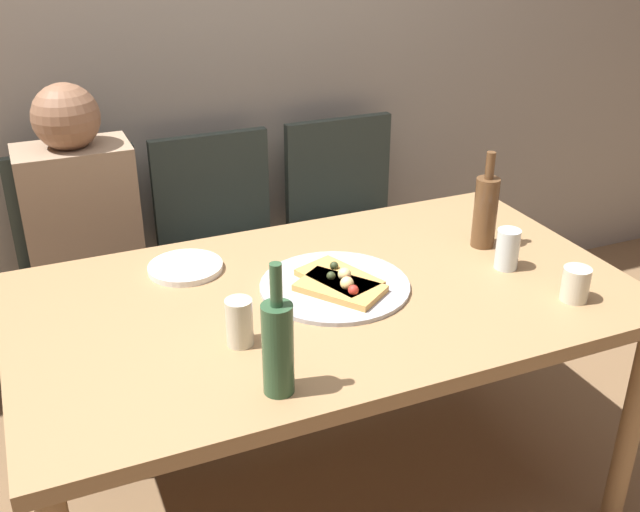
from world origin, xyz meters
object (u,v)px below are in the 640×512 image
at_px(plate_stack, 185,267).
at_px(beer_bottle, 485,210).
at_px(chair_middle, 224,244).
at_px(guest_in_sweater, 89,252).
at_px(pizza_slice_last, 341,288).
at_px(wine_bottle, 278,345).
at_px(wine_glass, 239,322).
at_px(tumbler_far, 576,284).
at_px(dining_table, 326,316).
at_px(pizza_slice_extra, 340,278).
at_px(chair_left, 88,268).
at_px(chair_right, 350,222).
at_px(tumbler_near, 507,249).
at_px(pizza_tray, 335,286).

bearing_deg(plate_stack, beer_bottle, -12.47).
bearing_deg(chair_middle, guest_in_sweater, 17.14).
xyz_separation_m(pizza_slice_last, guest_in_sweater, (-0.56, 0.74, -0.12)).
bearing_deg(pizza_slice_last, guest_in_sweater, 127.01).
bearing_deg(wine_bottle, guest_in_sweater, 103.89).
height_order(pizza_slice_last, beer_bottle, beer_bottle).
bearing_deg(wine_glass, tumbler_far, -9.30).
height_order(dining_table, pizza_slice_last, pizza_slice_last).
relative_size(beer_bottle, wine_glass, 2.51).
bearing_deg(pizza_slice_extra, chair_left, 124.49).
bearing_deg(chair_right, tumbler_near, 92.48).
distance_m(beer_bottle, tumbler_far, 0.38).
bearing_deg(plate_stack, pizza_slice_last, -41.78).
height_order(beer_bottle, chair_left, beer_bottle).
bearing_deg(pizza_slice_last, pizza_tray, 87.23).
bearing_deg(chair_right, pizza_tray, 61.97).
height_order(chair_left, chair_right, same).
distance_m(pizza_slice_extra, chair_right, 0.98).
relative_size(tumbler_near, chair_right, 0.13).
distance_m(pizza_slice_last, chair_middle, 0.93).
xyz_separation_m(tumbler_near, tumbler_far, (0.05, -0.22, -0.01)).
distance_m(wine_bottle, beer_bottle, 0.92).
relative_size(pizza_slice_extra, wine_bottle, 0.83).
distance_m(tumbler_far, plate_stack, 1.05).
relative_size(pizza_tray, tumbler_far, 4.44).
xyz_separation_m(pizza_slice_extra, chair_right, (0.43, 0.84, -0.25)).
bearing_deg(chair_middle, pizza_slice_extra, 95.87).
bearing_deg(beer_bottle, wine_glass, -164.48).
xyz_separation_m(dining_table, guest_in_sweater, (-0.53, 0.71, -0.02)).
bearing_deg(dining_table, guest_in_sweater, 126.60).
relative_size(pizza_slice_extra, beer_bottle, 0.86).
bearing_deg(wine_glass, chair_middle, 76.27).
bearing_deg(beer_bottle, plate_stack, 167.53).
xyz_separation_m(pizza_slice_extra, guest_in_sweater, (-0.58, 0.69, -0.12)).
bearing_deg(wine_glass, beer_bottle, 15.52).
xyz_separation_m(plate_stack, chair_right, (0.79, 0.59, -0.23)).
height_order(chair_middle, guest_in_sweater, guest_in_sweater).
xyz_separation_m(wine_bottle, chair_right, (0.75, 1.22, -0.34)).
distance_m(chair_left, chair_middle, 0.49).
bearing_deg(tumbler_far, pizza_slice_last, 154.75).
bearing_deg(chair_right, dining_table, 60.82).
xyz_separation_m(beer_bottle, wine_glass, (-0.83, -0.23, -0.06)).
relative_size(pizza_tray, guest_in_sweater, 0.34).
relative_size(plate_stack, chair_right, 0.23).
bearing_deg(plate_stack, tumbler_near, -22.19).
bearing_deg(wine_bottle, pizza_slice_extra, 50.15).
height_order(chair_left, guest_in_sweater, guest_in_sweater).
bearing_deg(guest_in_sweater, chair_left, -90.00).
distance_m(pizza_slice_extra, wine_glass, 0.37).
bearing_deg(tumbler_far, wine_bottle, -175.40).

